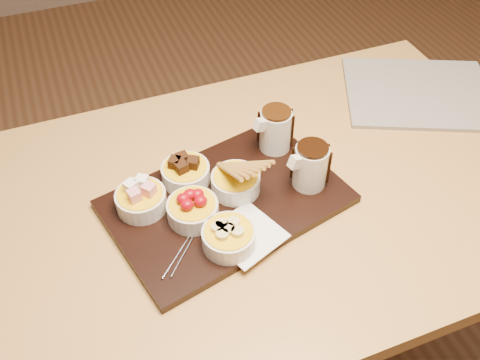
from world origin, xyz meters
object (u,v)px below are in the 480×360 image
object	(u,v)px
dining_table	(269,219)
serving_board	(226,201)
pitcher_milk_chocolate	(275,130)
newspaper	(419,93)
pitcher_dark_chocolate	(310,167)
bowl_strawberries	(193,211)

from	to	relation	value
dining_table	serving_board	world-z (taller)	serving_board
dining_table	pitcher_milk_chocolate	xyz separation A→B (m)	(0.05, 0.10, 0.16)
newspaper	pitcher_dark_chocolate	bearing A→B (deg)	-130.10
newspaper	pitcher_milk_chocolate	bearing A→B (deg)	-146.79
newspaper	bowl_strawberries	bearing A→B (deg)	-138.97
pitcher_dark_chocolate	pitcher_milk_chocolate	distance (m)	0.13
serving_board	bowl_strawberries	bearing A→B (deg)	-176.42
bowl_strawberries	pitcher_dark_chocolate	world-z (taller)	pitcher_dark_chocolate
serving_board	bowl_strawberries	xyz separation A→B (m)	(-0.08, -0.02, 0.03)
bowl_strawberries	pitcher_dark_chocolate	bearing A→B (deg)	0.53
pitcher_milk_chocolate	bowl_strawberries	bearing A→B (deg)	-163.61
serving_board	bowl_strawberries	world-z (taller)	bowl_strawberries
dining_table	serving_board	size ratio (longest dim) A/B	2.61
bowl_strawberries	newspaper	world-z (taller)	bowl_strawberries
bowl_strawberries	pitcher_dark_chocolate	xyz separation A→B (m)	(0.25, 0.00, 0.03)
dining_table	pitcher_milk_chocolate	world-z (taller)	pitcher_milk_chocolate
serving_board	pitcher_dark_chocolate	bearing A→B (deg)	-19.98
dining_table	pitcher_milk_chocolate	distance (m)	0.20
dining_table	pitcher_milk_chocolate	size ratio (longest dim) A/B	12.74
serving_board	pitcher_dark_chocolate	xyz separation A→B (m)	(0.17, -0.02, 0.06)
bowl_strawberries	newspaper	distance (m)	0.69
serving_board	dining_table	bearing A→B (deg)	-8.58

